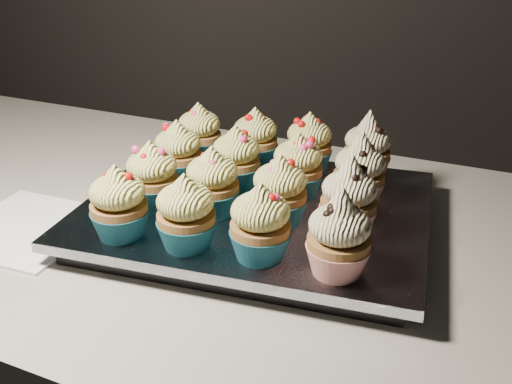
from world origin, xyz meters
TOP-DOWN VIEW (x-y plane):
  - worktop at (0.00, 1.70)m, footprint 2.44×0.64m
  - napkin at (-0.10, 1.57)m, footprint 0.17×0.17m
  - baking_tray at (0.16, 1.69)m, footprint 0.41×0.33m
  - foil_lining at (0.16, 1.69)m, footprint 0.45×0.37m
  - cupcake_0 at (0.06, 1.56)m, footprint 0.06×0.06m
  - cupcake_1 at (0.14, 1.57)m, footprint 0.06×0.06m
  - cupcake_2 at (0.22, 1.58)m, footprint 0.06×0.06m
  - cupcake_3 at (0.30, 1.58)m, footprint 0.06×0.06m
  - cupcake_4 at (0.05, 1.63)m, footprint 0.06×0.06m
  - cupcake_5 at (0.13, 1.65)m, footprint 0.06×0.06m
  - cupcake_6 at (0.21, 1.66)m, footprint 0.06×0.06m
  - cupcake_7 at (0.28, 1.67)m, footprint 0.06×0.06m
  - cupcake_8 at (0.04, 1.71)m, footprint 0.06×0.06m
  - cupcake_9 at (0.12, 1.72)m, footprint 0.06×0.06m
  - cupcake_10 at (0.20, 1.73)m, footprint 0.06×0.06m
  - cupcake_11 at (0.27, 1.74)m, footprint 0.06×0.06m
  - cupcake_12 at (0.03, 1.79)m, footprint 0.06×0.06m
  - cupcake_13 at (0.11, 1.80)m, footprint 0.06×0.06m
  - cupcake_14 at (0.19, 1.81)m, footprint 0.06×0.06m
  - cupcake_15 at (0.26, 1.82)m, footprint 0.06×0.06m

SIDE VIEW (x-z plane):
  - worktop at x=0.00m, z-range 0.86..0.90m
  - napkin at x=-0.10m, z-range 0.90..0.90m
  - baking_tray at x=0.16m, z-range 0.90..0.92m
  - foil_lining at x=0.16m, z-range 0.92..0.93m
  - cupcake_0 at x=0.06m, z-range 0.93..1.01m
  - cupcake_1 at x=0.14m, z-range 0.93..1.01m
  - cupcake_2 at x=0.22m, z-range 0.93..1.01m
  - cupcake_4 at x=0.05m, z-range 0.93..1.01m
  - cupcake_5 at x=0.13m, z-range 0.93..1.01m
  - cupcake_6 at x=0.21m, z-range 0.93..1.01m
  - cupcake_8 at x=0.04m, z-range 0.93..1.01m
  - cupcake_9 at x=0.12m, z-range 0.93..1.01m
  - cupcake_10 at x=0.20m, z-range 0.93..1.01m
  - cupcake_12 at x=0.03m, z-range 0.93..1.01m
  - cupcake_13 at x=0.11m, z-range 0.93..1.01m
  - cupcake_14 at x=0.19m, z-range 0.93..1.01m
  - cupcake_3 at x=0.30m, z-range 0.93..1.02m
  - cupcake_7 at x=0.28m, z-range 0.93..1.02m
  - cupcake_11 at x=0.27m, z-range 0.93..1.02m
  - cupcake_15 at x=0.26m, z-range 0.93..1.02m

